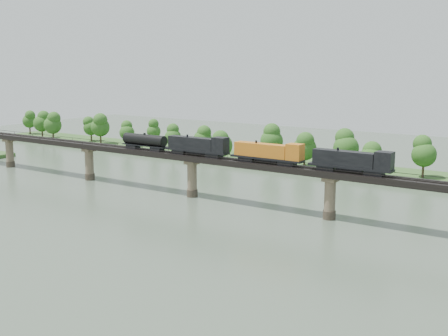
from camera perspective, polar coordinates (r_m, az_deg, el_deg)
The scene contains 6 objects.
ground at distance 131.21m, azimuth -11.24°, elevation -5.39°, with size 400.00×400.00×0.00m, color #3C4B3B.
far_bank at distance 198.43m, azimuth 6.42°, elevation 0.38°, with size 300.00×24.00×1.60m, color #2A4D1E.
bridge at distance 151.82m, azimuth -3.26°, elevation -0.91°, with size 236.00×30.00×11.50m.
bridge_superstructure at distance 150.69m, azimuth -3.29°, elevation 1.45°, with size 220.00×4.90×0.75m.
far_treeline at distance 197.24m, azimuth 3.75°, elevation 2.73°, with size 289.06×17.54×13.60m.
freight_train at distance 141.24m, azimuth 1.91°, elevation 1.79°, with size 78.79×3.07×5.42m.
Camera 1 is at (90.43, -88.18, 35.53)m, focal length 45.00 mm.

